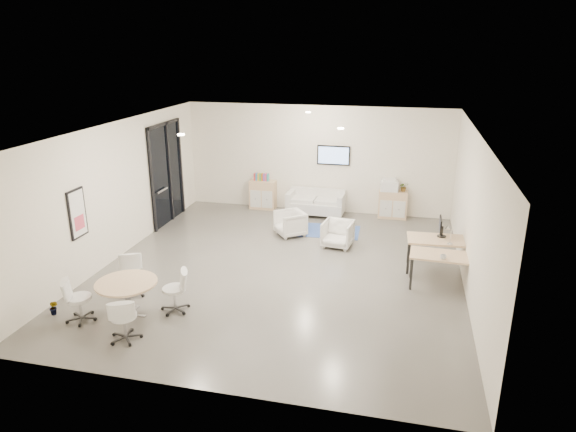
{
  "coord_description": "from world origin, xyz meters",
  "views": [
    {
      "loc": [
        2.61,
        -10.45,
        4.91
      ],
      "look_at": [
        0.06,
        0.4,
        1.15
      ],
      "focal_mm": 32.0,
      "sensor_mm": 36.0,
      "label": 1
    }
  ],
  "objects_px": {
    "armchair_right": "(338,233)",
    "round_table": "(127,286)",
    "armchair_left": "(290,222)",
    "sideboard_right": "(393,204)",
    "desk_rear": "(442,242)",
    "loveseat": "(316,203)",
    "desk_front": "(444,258)",
    "sideboard_left": "(263,195)"
  },
  "relations": [
    {
      "from": "desk_front",
      "to": "armchair_right",
      "type": "bearing_deg",
      "value": 147.5
    },
    {
      "from": "sideboard_right",
      "to": "round_table",
      "type": "relative_size",
      "value": 0.72
    },
    {
      "from": "sideboard_right",
      "to": "sideboard_left",
      "type": "bearing_deg",
      "value": -179.92
    },
    {
      "from": "loveseat",
      "to": "armchair_left",
      "type": "height_order",
      "value": "loveseat"
    },
    {
      "from": "armchair_left",
      "to": "armchair_right",
      "type": "xyz_separation_m",
      "value": [
        1.35,
        -0.52,
        0.0
      ]
    },
    {
      "from": "sideboard_right",
      "to": "armchair_right",
      "type": "distance_m",
      "value": 2.91
    },
    {
      "from": "sideboard_right",
      "to": "desk_rear",
      "type": "relative_size",
      "value": 0.54
    },
    {
      "from": "armchair_right",
      "to": "round_table",
      "type": "relative_size",
      "value": 0.64
    },
    {
      "from": "loveseat",
      "to": "armchair_right",
      "type": "height_order",
      "value": "same"
    },
    {
      "from": "armchair_left",
      "to": "round_table",
      "type": "bearing_deg",
      "value": -59.69
    },
    {
      "from": "round_table",
      "to": "loveseat",
      "type": "bearing_deg",
      "value": 70.81
    },
    {
      "from": "armchair_left",
      "to": "round_table",
      "type": "xyz_separation_m",
      "value": [
        -2.0,
        -4.89,
        0.25
      ]
    },
    {
      "from": "desk_front",
      "to": "round_table",
      "type": "relative_size",
      "value": 1.24
    },
    {
      "from": "sideboard_right",
      "to": "loveseat",
      "type": "height_order",
      "value": "sideboard_right"
    },
    {
      "from": "sideboard_left",
      "to": "desk_front",
      "type": "relative_size",
      "value": 0.63
    },
    {
      "from": "sideboard_left",
      "to": "desk_front",
      "type": "distance_m",
      "value": 6.78
    },
    {
      "from": "sideboard_left",
      "to": "loveseat",
      "type": "relative_size",
      "value": 0.52
    },
    {
      "from": "armchair_left",
      "to": "desk_front",
      "type": "xyz_separation_m",
      "value": [
        3.83,
        -2.27,
        0.28
      ]
    },
    {
      "from": "sideboard_left",
      "to": "desk_rear",
      "type": "distance_m",
      "value": 6.28
    },
    {
      "from": "armchair_right",
      "to": "round_table",
      "type": "distance_m",
      "value": 5.52
    },
    {
      "from": "sideboard_right",
      "to": "armchair_right",
      "type": "height_order",
      "value": "sideboard_right"
    },
    {
      "from": "sideboard_right",
      "to": "armchair_right",
      "type": "xyz_separation_m",
      "value": [
        -1.26,
        -2.62,
        -0.04
      ]
    },
    {
      "from": "sideboard_left",
      "to": "round_table",
      "type": "xyz_separation_m",
      "value": [
        -0.65,
        -7.0,
        0.16
      ]
    },
    {
      "from": "loveseat",
      "to": "armchair_right",
      "type": "bearing_deg",
      "value": -65.9
    },
    {
      "from": "loveseat",
      "to": "round_table",
      "type": "bearing_deg",
      "value": -107.33
    },
    {
      "from": "desk_rear",
      "to": "round_table",
      "type": "distance_m",
      "value": 6.75
    },
    {
      "from": "armchair_left",
      "to": "round_table",
      "type": "relative_size",
      "value": 0.64
    },
    {
      "from": "loveseat",
      "to": "sideboard_right",
      "type": "bearing_deg",
      "value": 6.93
    },
    {
      "from": "sideboard_left",
      "to": "armchair_right",
      "type": "bearing_deg",
      "value": -44.05
    },
    {
      "from": "sideboard_left",
      "to": "round_table",
      "type": "relative_size",
      "value": 0.78
    },
    {
      "from": "sideboard_left",
      "to": "desk_rear",
      "type": "relative_size",
      "value": 0.58
    },
    {
      "from": "loveseat",
      "to": "round_table",
      "type": "height_order",
      "value": "loveseat"
    },
    {
      "from": "sideboard_right",
      "to": "loveseat",
      "type": "relative_size",
      "value": 0.48
    },
    {
      "from": "round_table",
      "to": "armchair_left",
      "type": "bearing_deg",
      "value": 67.72
    },
    {
      "from": "loveseat",
      "to": "desk_front",
      "type": "xyz_separation_m",
      "value": [
        3.46,
        -4.17,
        0.31
      ]
    },
    {
      "from": "sideboard_right",
      "to": "round_table",
      "type": "xyz_separation_m",
      "value": [
        -4.62,
        -7.0,
        0.2
      ]
    },
    {
      "from": "round_table",
      "to": "sideboard_right",
      "type": "bearing_deg",
      "value": 56.56
    },
    {
      "from": "armchair_right",
      "to": "desk_front",
      "type": "xyz_separation_m",
      "value": [
        2.47,
        -1.75,
        0.28
      ]
    },
    {
      "from": "desk_front",
      "to": "round_table",
      "type": "xyz_separation_m",
      "value": [
        -5.83,
        -2.63,
        -0.04
      ]
    },
    {
      "from": "loveseat",
      "to": "desk_rear",
      "type": "xyz_separation_m",
      "value": [
        3.45,
        -3.38,
        0.36
      ]
    },
    {
      "from": "sideboard_left",
      "to": "desk_front",
      "type": "xyz_separation_m",
      "value": [
        5.18,
        -4.37,
        0.2
      ]
    },
    {
      "from": "armchair_right",
      "to": "desk_front",
      "type": "height_order",
      "value": "armchair_right"
    }
  ]
}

